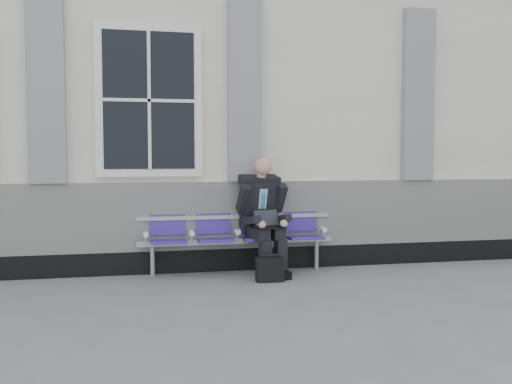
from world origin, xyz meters
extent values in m
plane|color=slate|center=(0.00, 0.00, 0.00)|extent=(70.00, 70.00, 0.00)
cube|color=silver|center=(0.00, 3.50, 2.10)|extent=(14.00, 4.00, 4.20)
cube|color=black|center=(0.00, 1.47, 0.15)|extent=(14.00, 0.10, 0.30)
cube|color=silver|center=(0.00, 1.46, 0.75)|extent=(14.00, 0.08, 0.90)
cube|color=gray|center=(-0.90, 1.44, 2.40)|extent=(0.45, 0.14, 2.40)
cube|color=gray|center=(1.60, 1.44, 2.40)|extent=(0.45, 0.14, 2.40)
cube|color=gray|center=(4.10, 1.44, 2.40)|extent=(0.45, 0.14, 2.40)
cube|color=white|center=(0.35, 1.46, 2.25)|extent=(1.35, 0.10, 1.95)
cube|color=black|center=(0.35, 1.41, 2.25)|extent=(1.15, 0.02, 1.75)
cube|color=#9EA0A3|center=(1.47, 1.30, 0.42)|extent=(2.60, 0.07, 0.07)
cube|color=#9EA0A3|center=(1.47, 1.42, 0.73)|extent=(2.60, 0.05, 0.05)
cylinder|color=#9EA0A3|center=(0.37, 1.30, 0.20)|extent=(0.06, 0.06, 0.39)
cylinder|color=#9EA0A3|center=(2.57, 1.30, 0.20)|extent=(0.06, 0.06, 0.39)
cube|color=#351F8F|center=(0.57, 1.22, 0.45)|extent=(0.46, 0.42, 0.07)
cube|color=#351F8F|center=(0.57, 1.43, 0.71)|extent=(0.46, 0.10, 0.40)
cube|color=#351F8F|center=(1.17, 1.22, 0.45)|extent=(0.46, 0.42, 0.07)
cube|color=#351F8F|center=(1.17, 1.43, 0.71)|extent=(0.46, 0.10, 0.40)
cube|color=#351F8F|center=(1.77, 1.22, 0.45)|extent=(0.46, 0.42, 0.07)
cube|color=#351F8F|center=(1.77, 1.43, 0.71)|extent=(0.46, 0.10, 0.40)
cube|color=#351F8F|center=(2.37, 1.22, 0.45)|extent=(0.46, 0.42, 0.07)
cube|color=#351F8F|center=(2.37, 1.43, 0.71)|extent=(0.46, 0.10, 0.40)
cylinder|color=white|center=(0.29, 1.25, 0.55)|extent=(0.07, 0.12, 0.07)
cylinder|color=white|center=(0.87, 1.25, 0.55)|extent=(0.07, 0.12, 0.07)
cylinder|color=white|center=(1.47, 1.25, 0.55)|extent=(0.07, 0.12, 0.07)
cylinder|color=white|center=(2.07, 1.25, 0.55)|extent=(0.07, 0.12, 0.07)
cylinder|color=white|center=(2.65, 1.25, 0.55)|extent=(0.07, 0.12, 0.07)
cube|color=black|center=(1.76, 0.79, 0.05)|extent=(0.17, 0.30, 0.10)
cube|color=black|center=(1.97, 0.84, 0.05)|extent=(0.17, 0.30, 0.10)
cube|color=black|center=(1.75, 0.86, 0.25)|extent=(0.15, 0.16, 0.47)
cube|color=black|center=(1.96, 0.90, 0.25)|extent=(0.15, 0.16, 0.47)
cube|color=black|center=(1.70, 1.09, 0.55)|extent=(0.25, 0.51, 0.15)
cube|color=black|center=(1.91, 1.13, 0.55)|extent=(0.25, 0.51, 0.15)
cube|color=black|center=(1.76, 1.32, 0.90)|extent=(0.52, 0.45, 0.68)
cube|color=#A1B4D4|center=(1.79, 1.19, 0.92)|extent=(0.13, 0.12, 0.38)
cube|color=#298FC0|center=(1.79, 1.18, 0.90)|extent=(0.06, 0.09, 0.32)
cube|color=black|center=(1.77, 1.29, 1.22)|extent=(0.56, 0.35, 0.15)
cylinder|color=#DB9C88|center=(1.78, 1.24, 1.30)|extent=(0.12, 0.12, 0.11)
sphere|color=#DB9C88|center=(1.79, 1.17, 1.41)|extent=(0.23, 0.23, 0.23)
cube|color=black|center=(1.53, 1.16, 0.99)|extent=(0.17, 0.32, 0.40)
cube|color=black|center=(2.04, 1.27, 0.99)|extent=(0.17, 0.32, 0.40)
cube|color=black|center=(1.61, 0.98, 0.73)|extent=(0.16, 0.35, 0.15)
cube|color=black|center=(2.03, 1.07, 0.73)|extent=(0.16, 0.35, 0.15)
sphere|color=#DB9C88|center=(1.70, 0.85, 0.69)|extent=(0.10, 0.10, 0.10)
sphere|color=#DB9C88|center=(2.00, 0.91, 0.69)|extent=(0.10, 0.10, 0.10)
cube|color=black|center=(1.83, 0.96, 0.63)|extent=(0.40, 0.31, 0.02)
cube|color=black|center=(1.81, 1.08, 0.74)|extent=(0.37, 0.16, 0.23)
cube|color=black|center=(1.81, 1.08, 0.74)|extent=(0.33, 0.14, 0.19)
cube|color=black|center=(1.76, 0.68, 0.15)|extent=(0.34, 0.15, 0.30)
cylinder|color=black|center=(1.76, 0.68, 0.32)|extent=(0.27, 0.06, 0.05)
camera|label=1|loc=(0.16, -6.04, 1.54)|focal=40.00mm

